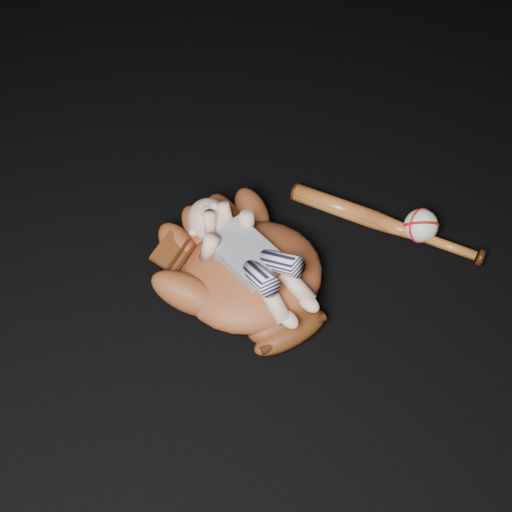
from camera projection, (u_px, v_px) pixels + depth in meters
name	position (u px, v px, depth m)	size (l,w,h in m)	color
baseball_glove	(252.00, 270.00, 1.38)	(0.39, 0.44, 0.14)	maroon
newborn_baby	(254.00, 258.00, 1.33)	(0.16, 0.36, 0.14)	#D5A589
baseball_bat	(386.00, 224.00, 1.52)	(0.04, 0.47, 0.04)	#A65420
baseball	(421.00, 226.00, 1.49)	(0.08, 0.08, 0.08)	white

